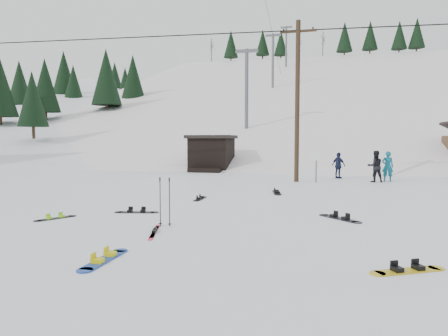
# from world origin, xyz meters

# --- Properties ---
(ground) EXTENTS (200.00, 200.00, 0.00)m
(ground) POSITION_xyz_m (0.00, 0.00, 0.00)
(ground) COLOR white
(ground) RESTS_ON ground
(ski_slope) EXTENTS (60.00, 85.24, 65.97)m
(ski_slope) POSITION_xyz_m (0.00, 55.00, -12.00)
(ski_slope) COLOR white
(ski_slope) RESTS_ON ground
(ridge_left) EXTENTS (47.54, 95.03, 58.38)m
(ridge_left) POSITION_xyz_m (-36.00, 48.00, -11.00)
(ridge_left) COLOR white
(ridge_left) RESTS_ON ground
(treeline_left) EXTENTS (20.00, 64.00, 10.00)m
(treeline_left) POSITION_xyz_m (-34.00, 40.00, 0.00)
(treeline_left) COLOR black
(treeline_left) RESTS_ON ground
(treeline_crest) EXTENTS (50.00, 6.00, 10.00)m
(treeline_crest) POSITION_xyz_m (0.00, 86.00, 0.00)
(treeline_crest) COLOR black
(treeline_crest) RESTS_ON ski_slope
(utility_pole) EXTENTS (2.00, 0.26, 9.00)m
(utility_pole) POSITION_xyz_m (2.00, 14.00, 4.68)
(utility_pole) COLOR #3A2819
(utility_pole) RESTS_ON ground
(trail_sign) EXTENTS (0.50, 0.09, 1.85)m
(trail_sign) POSITION_xyz_m (3.10, 13.58, 1.27)
(trail_sign) COLOR #595B60
(trail_sign) RESTS_ON ground
(lift_hut) EXTENTS (3.40, 4.10, 2.75)m
(lift_hut) POSITION_xyz_m (-5.00, 20.94, 1.36)
(lift_hut) COLOR black
(lift_hut) RESTS_ON ground
(lift_tower_near) EXTENTS (2.20, 0.36, 8.00)m
(lift_tower_near) POSITION_xyz_m (-4.00, 30.00, 7.86)
(lift_tower_near) COLOR #595B60
(lift_tower_near) RESTS_ON ski_slope
(lift_tower_mid) EXTENTS (2.20, 0.36, 8.00)m
(lift_tower_mid) POSITION_xyz_m (-4.00, 50.00, 14.36)
(lift_tower_mid) COLOR #595B60
(lift_tower_mid) RESTS_ON ski_slope
(lift_tower_far) EXTENTS (2.20, 0.36, 8.00)m
(lift_tower_far) POSITION_xyz_m (-4.00, 70.00, 20.86)
(lift_tower_far) COLOR #595B60
(lift_tower_far) RESTS_ON ski_slope
(hero_snowboard) EXTENTS (0.31, 1.61, 0.11)m
(hero_snowboard) POSITION_xyz_m (-0.63, -2.05, 0.03)
(hero_snowboard) COLOR #193FA4
(hero_snowboard) RESTS_ON ground
(hero_skis) EXTENTS (0.58, 1.63, 0.09)m
(hero_skis) POSITION_xyz_m (-0.66, 0.41, 0.03)
(hero_skis) COLOR red
(hero_skis) RESTS_ON ground
(ski_poles) EXTENTS (0.37, 0.10, 1.35)m
(ski_poles) POSITION_xyz_m (-0.69, 1.18, 0.69)
(ski_poles) COLOR black
(ski_poles) RESTS_ON ground
(board_scatter_a) EXTENTS (1.42, 0.53, 0.10)m
(board_scatter_a) POSITION_xyz_m (-2.38, 2.86, 0.03)
(board_scatter_a) COLOR black
(board_scatter_a) RESTS_ON ground
(board_scatter_b) EXTENTS (0.25, 1.32, 0.09)m
(board_scatter_b) POSITION_xyz_m (-1.27, 6.22, 0.02)
(board_scatter_b) COLOR black
(board_scatter_b) RESTS_ON ground
(board_scatter_c) EXTENTS (0.76, 1.15, 0.09)m
(board_scatter_c) POSITION_xyz_m (-4.29, 1.33, 0.02)
(board_scatter_c) COLOR black
(board_scatter_c) RESTS_ON ground
(board_scatter_d) EXTENTS (1.21, 1.22, 0.11)m
(board_scatter_d) POSITION_xyz_m (4.01, 3.38, 0.03)
(board_scatter_d) COLOR black
(board_scatter_d) RESTS_ON ground
(board_scatter_e) EXTENTS (1.36, 0.86, 0.11)m
(board_scatter_e) POSITION_xyz_m (5.02, -1.31, 0.03)
(board_scatter_e) COLOR gold
(board_scatter_e) RESTS_ON ground
(board_scatter_f) EXTENTS (0.57, 1.61, 0.11)m
(board_scatter_f) POSITION_xyz_m (1.49, 8.83, 0.03)
(board_scatter_f) COLOR black
(board_scatter_f) RESTS_ON ground
(skier_teal) EXTENTS (0.67, 0.48, 1.73)m
(skier_teal) POSITION_xyz_m (7.05, 15.43, 0.86)
(skier_teal) COLOR #0B5F75
(skier_teal) RESTS_ON ground
(skier_dark) EXTENTS (0.99, 0.84, 1.77)m
(skier_dark) POSITION_xyz_m (6.31, 14.87, 0.89)
(skier_dark) COLOR black
(skier_dark) RESTS_ON ground
(skier_navy) EXTENTS (0.98, 0.90, 1.61)m
(skier_navy) POSITION_xyz_m (4.39, 16.61, 0.80)
(skier_navy) COLOR #181E3C
(skier_navy) RESTS_ON ground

